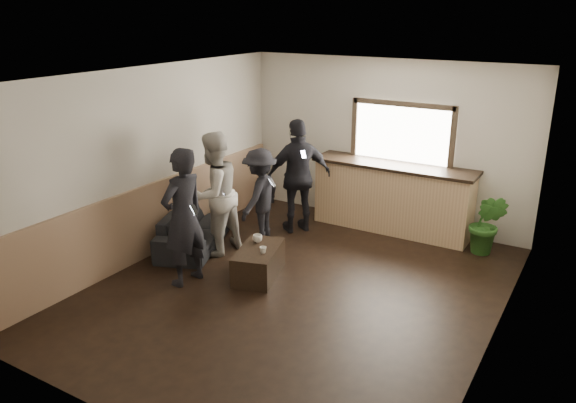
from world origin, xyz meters
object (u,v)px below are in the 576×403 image
Objects in this scene: person_a at (183,217)px; person_c at (260,195)px; coffee_table at (259,262)px; cup_b at (263,250)px; cup_a at (258,238)px; person_d at (299,176)px; person_b at (214,194)px; bar_counter at (393,193)px; sofa at (197,225)px; potted_plant at (487,224)px.

person_c is (0.05, 1.76, -0.19)m from person_a.
cup_b is (0.14, -0.09, 0.25)m from coffee_table.
cup_a is 0.07× the size of person_d.
coffee_table is 1.23m from person_a.
person_b reaches higher than person_c.
bar_counter is at bearing 162.57° from person_d.
potted_plant is (4.05, 1.89, 0.20)m from sofa.
person_a is at bearing -139.13° from coffee_table.
bar_counter is at bearing 159.03° from person_a.
sofa is 1.04× the size of person_a.
person_c is at bearing 166.32° from person_b.
person_c reaches higher than sofa.
person_d is at bearing -62.62° from sofa.
person_a reaches higher than person_c.
cup_b is at bearing -131.07° from sofa.
coffee_table is at bearing 146.39° from cup_b.
person_a is 1.03m from person_b.
person_a reaches higher than person_b.
coffee_table is 0.35m from cup_a.
sofa reaches higher than coffee_table.
coffee_table is at bearing 52.06° from person_d.
sofa is 0.82m from person_b.
person_d is at bearing 105.40° from cup_b.
person_a is at bearing 23.83° from person_b.
cup_b is (0.28, -0.28, -0.01)m from cup_a.
potted_plant is at bearing 128.60° from person_b.
person_c is at bearing -175.05° from person_a.
person_d is (-0.38, 1.77, 0.74)m from coffee_table.
person_b is (0.48, -0.15, 0.65)m from sofa.
cup_a is at bearing 134.56° from cup_b.
sofa is at bearing 161.57° from coffee_table.
bar_counter reaches higher than person_b.
potted_plant is 0.52× the size of person_b.
bar_counter is 3.02m from person_b.
bar_counter reaches higher than person_d.
person_d is (1.12, 1.27, 0.66)m from sofa.
person_b is at bearing 15.91° from person_d.
cup_a is at bearing -114.15° from bar_counter.
potted_plant is 3.50m from person_c.
cup_b is at bearing -45.44° from cup_a.
person_b is (-0.27, 1.00, -0.00)m from person_a.
person_b is at bearing -128.65° from sofa.
cup_b is 0.10× the size of potted_plant.
potted_plant reaches higher than cup_a.
potted_plant is at bearing 141.94° from person_d.
person_c reaches higher than coffee_table.
coffee_table is 0.50× the size of person_a.
person_d is (-0.51, 1.87, 0.49)m from cup_b.
cup_b is 1.32m from person_b.
coffee_table is at bearing -53.71° from cup_a.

